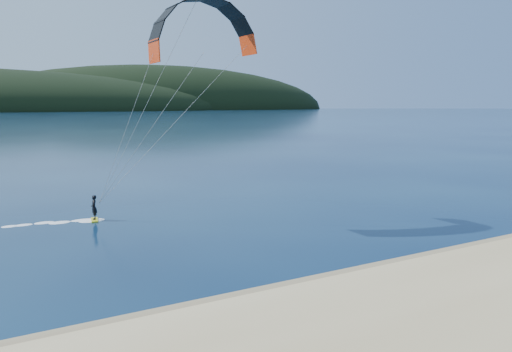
{
  "coord_description": "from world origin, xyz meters",
  "views": [
    {
      "loc": [
        -11.86,
        -14.92,
        9.16
      ],
      "look_at": [
        2.4,
        10.0,
        5.0
      ],
      "focal_mm": 34.95,
      "sensor_mm": 36.0,
      "label": 1
    }
  ],
  "objects": [
    {
      "name": "ground",
      "position": [
        0.0,
        0.0,
        0.0
      ],
      "size": [
        1800.0,
        1800.0,
        0.0
      ],
      "primitive_type": "plane",
      "color": "black",
      "rests_on": "ground"
    },
    {
      "name": "wet_sand",
      "position": [
        0.0,
        4.5,
        0.05
      ],
      "size": [
        220.0,
        2.5,
        0.1
      ],
      "color": "#947B56",
      "rests_on": "ground"
    },
    {
      "name": "kitesurfer_near",
      "position": [
        3.02,
        19.6,
        12.49
      ],
      "size": [
        21.95,
        8.64,
        15.41
      ],
      "color": "gold",
      "rests_on": "ground"
    }
  ]
}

